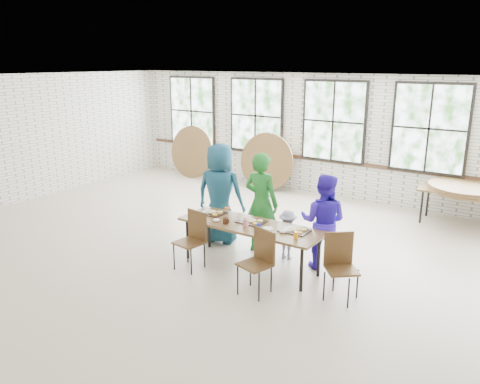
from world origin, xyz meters
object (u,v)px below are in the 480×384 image
(dining_table, at_px, (250,227))
(storage_table, at_px, (467,194))
(chair_near_left, at_px, (193,235))
(chair_near_right, at_px, (260,256))

(dining_table, xyz_separation_m, storage_table, (2.56, 4.10, -0.00))
(chair_near_left, bearing_deg, chair_near_right, 2.39)
(chair_near_right, height_order, storage_table, chair_near_right)
(chair_near_left, bearing_deg, dining_table, 41.56)
(dining_table, height_order, chair_near_left, chair_near_left)
(dining_table, distance_m, storage_table, 4.83)
(dining_table, relative_size, storage_table, 1.33)
(chair_near_left, distance_m, storage_table, 5.69)
(storage_table, bearing_deg, chair_near_left, -126.61)
(chair_near_right, distance_m, storage_table, 5.14)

